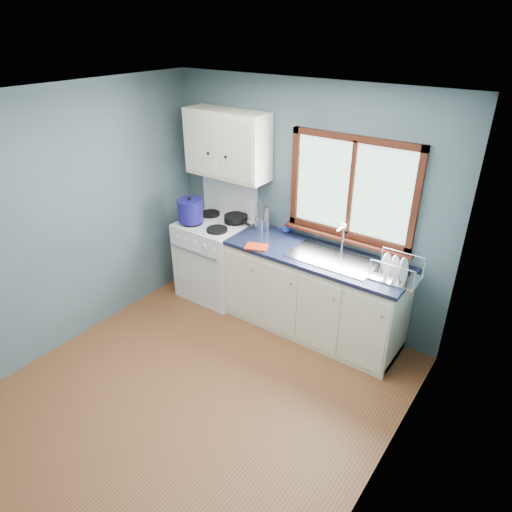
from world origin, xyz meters
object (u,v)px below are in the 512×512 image
Objects in this scene: dish_rack at (395,272)px; skillet at (236,218)px; gas_range at (215,257)px; utensil_crock at (260,223)px; base_cabinets at (313,297)px; stockpot at (190,210)px; thermos at (267,219)px; sink at (332,264)px.

skillet is at bearing 174.80° from dish_rack.
gas_range reaches higher than dish_rack.
utensil_crock reaches higher than skillet.
stockpot is at bearing -172.80° from base_cabinets.
stockpot is at bearing -155.89° from thermos.
dish_rack is (2.11, 0.01, 0.48)m from gas_range.
sink reaches higher than base_cabinets.
gas_range is 2.16m from dish_rack.
gas_range is 1.31m from base_cabinets.
skillet is 1.91m from dish_rack.
gas_range is 0.74m from utensil_crock.
utensil_crock is 1.27× the size of thermos.
dish_rack is (1.91, -0.14, -0.01)m from skillet.
base_cabinets is 4.49× the size of dish_rack.
sink is at bearing -10.47° from thermos.
skillet is at bearing 39.23° from stockpot.
utensil_crock is at bearing 20.31° from skillet.
skillet is 0.32m from utensil_crock.
base_cabinets is 0.99m from utensil_crock.
skillet is at bearing -175.30° from thermos.
skillet is 0.52m from stockpot.
base_cabinets is 6.77× the size of thermos.
thermos is 1.52m from dish_rack.
thermos is (-0.71, 0.16, 0.65)m from base_cabinets.
thermos reaches higher than skillet.
skillet is at bearing 174.15° from sink.
utensil_crock reaches higher than base_cabinets.
sink is at bearing 6.42° from stockpot.
sink is 2.04× the size of dish_rack.
base_cabinets is at bearing 178.39° from dish_rack.
base_cabinets is 0.97m from thermos.
utensil_crock reaches higher than stockpot.
sink is at bearing 11.42° from skillet.
utensil_crock is (0.71, 0.34, -0.10)m from stockpot.
stockpot is at bearing -123.50° from skillet.
skillet is 1.04× the size of dish_rack.
thermos is at bearing 169.53° from sink.
skillet is 0.40m from thermos.
stockpot is (-1.49, -0.19, 0.68)m from base_cabinets.
utensil_crock is at bearing 25.37° from stockpot.
utensil_crock is at bearing 173.36° from dish_rack.
stockpot is (-0.19, -0.17, 0.59)m from gas_range.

